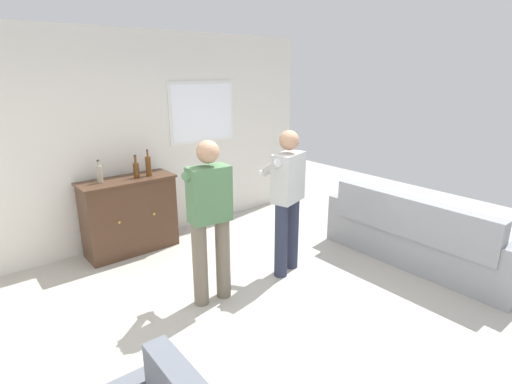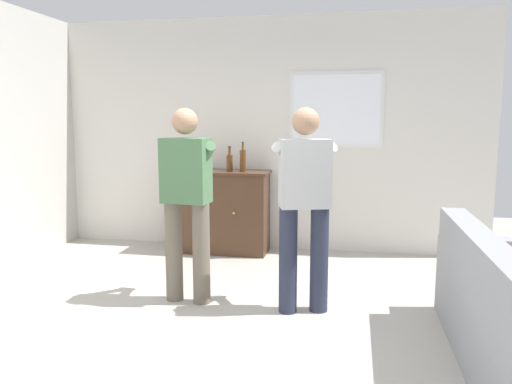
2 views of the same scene
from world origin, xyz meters
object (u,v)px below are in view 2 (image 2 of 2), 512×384
Objects in this scene: sideboard_cabinet at (220,211)px; bottle_spirits_clear at (196,161)px; couch at (506,325)px; person_standing_right at (304,200)px; person_standing_left at (187,196)px; bottle_liquor_amber at (243,160)px; bottle_wine_green at (230,162)px.

bottle_spirits_clear is at bearing 173.54° from sideboard_cabinet.
couch is 3.59m from sideboard_cabinet.
couch is at bearing -45.84° from sideboard_cabinet.
couch is 1.69m from person_standing_right.
couch is 1.40× the size of person_standing_left.
bottle_liquor_amber is 0.21× the size of person_standing_right.
bottle_wine_green is 0.17× the size of person_standing_right.
bottle_liquor_amber reaches higher than bottle_spirits_clear.
person_standing_right reaches higher than sideboard_cabinet.
couch is 3.44m from bottle_liquor_amber.
bottle_liquor_amber is 1.63m from person_standing_left.
bottle_wine_green is 0.16m from bottle_liquor_amber.
bottle_liquor_amber reaches higher than couch.
bottle_wine_green is 1.98m from person_standing_right.
person_standing_right reaches higher than bottle_spirits_clear.
couch is 3.55m from bottle_wine_green.
sideboard_cabinet is 0.70× the size of person_standing_left.
bottle_spirits_clear is at bearing 105.57° from person_standing_left.
bottle_liquor_amber reaches higher than sideboard_cabinet.
sideboard_cabinet reaches higher than couch.
couch is 3.90m from bottle_spirits_clear.
sideboard_cabinet is 0.69m from bottle_liquor_amber.
person_standing_left is at bearing -84.34° from sideboard_cabinet.
couch is 2.57m from person_standing_left.
person_standing_right is (1.05, -1.67, -0.15)m from bottle_wine_green.
person_standing_left is (-2.33, 0.91, 0.59)m from couch.
bottle_spirits_clear is (-0.44, 0.06, 0.00)m from bottle_wine_green.
bottle_wine_green is 0.44m from bottle_spirits_clear.
person_standing_right is at bearing -55.32° from sideboard_cabinet.
sideboard_cabinet is at bearing 134.16° from couch.
bottle_wine_green is at bearing -11.98° from sideboard_cabinet.
sideboard_cabinet is 0.61m from bottle_wine_green.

